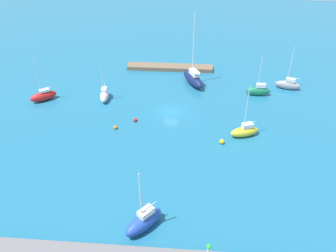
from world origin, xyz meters
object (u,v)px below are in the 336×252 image
pier_dock (170,67)px  sailboat_green_mid_basin (258,91)px  sailboat_red_center_basin (44,96)px  mooring_buoy_red (135,120)px  sailboat_gray_west_end (288,84)px  sailboat_white_outer_mooring (104,95)px  mooring_buoy_orange (115,127)px  sailboat_navy_lone_south (193,78)px  sailboat_blue_near_pier (144,221)px  sailboat_yellow_lone_north (245,131)px  mooring_buoy_yellow (222,142)px

pier_dock → sailboat_green_mid_basin: sailboat_green_mid_basin is taller
sailboat_red_center_basin → mooring_buoy_red: bearing=125.7°
pier_dock → sailboat_gray_west_end: bearing=163.2°
sailboat_white_outer_mooring → mooring_buoy_red: bearing=37.9°
mooring_buoy_orange → sailboat_navy_lone_south: bearing=-126.7°
sailboat_blue_near_pier → mooring_buoy_orange: 22.30m
sailboat_blue_near_pier → sailboat_red_center_basin: 37.83m
sailboat_navy_lone_south → sailboat_yellow_lone_north: bearing=180.0°
sailboat_yellow_lone_north → sailboat_navy_lone_south: sailboat_navy_lone_south is taller
mooring_buoy_orange → sailboat_green_mid_basin: bearing=-152.0°
sailboat_green_mid_basin → mooring_buoy_red: sailboat_green_mid_basin is taller
mooring_buoy_red → sailboat_gray_west_end: bearing=-153.9°
mooring_buoy_orange → mooring_buoy_yellow: mooring_buoy_yellow is taller
sailboat_red_center_basin → mooring_buoy_yellow: 36.03m
sailboat_white_outer_mooring → sailboat_red_center_basin: bearing=-90.5°
sailboat_gray_west_end → sailboat_navy_lone_south: bearing=12.5°
sailboat_white_outer_mooring → mooring_buoy_red: size_ratio=10.40×
mooring_buoy_orange → sailboat_blue_near_pier: bearing=110.7°
sailboat_navy_lone_south → sailboat_red_center_basin: sailboat_navy_lone_south is taller
pier_dock → mooring_buoy_yellow: (-10.54, 27.41, -0.05)m
sailboat_green_mid_basin → mooring_buoy_orange: 29.78m
sailboat_white_outer_mooring → sailboat_red_center_basin: size_ratio=0.77×
sailboat_navy_lone_south → sailboat_blue_near_pier: sailboat_navy_lone_south is taller
mooring_buoy_yellow → pier_dock: bearing=-69.0°
pier_dock → mooring_buoy_orange: 25.82m
mooring_buoy_yellow → sailboat_red_center_basin: bearing=-18.4°
pier_dock → mooring_buoy_red: size_ratio=28.27×
sailboat_green_mid_basin → sailboat_white_outer_mooring: sailboat_green_mid_basin is taller
sailboat_green_mid_basin → pier_dock: bearing=-31.1°
sailboat_white_outer_mooring → sailboat_blue_near_pier: (-11.97, 30.72, 0.20)m
sailboat_blue_near_pier → mooring_buoy_yellow: sailboat_blue_near_pier is taller
sailboat_green_mid_basin → sailboat_white_outer_mooring: bearing=6.4°
mooring_buoy_orange → sailboat_gray_west_end: bearing=-152.4°
pier_dock → sailboat_white_outer_mooring: sailboat_white_outer_mooring is taller
sailboat_green_mid_basin → mooring_buoy_red: (23.21, 11.37, -0.71)m
sailboat_yellow_lone_north → mooring_buoy_yellow: (3.88, 2.44, -0.62)m
sailboat_red_center_basin → mooring_buoy_orange: (-15.91, 8.58, -0.71)m
sailboat_blue_near_pier → mooring_buoy_yellow: (-10.42, -18.07, -0.81)m
pier_dock → mooring_buoy_red: bearing=78.1°
pier_dock → sailboat_navy_lone_south: 8.88m
sailboat_yellow_lone_north → sailboat_gray_west_end: (-10.56, -17.44, 0.01)m
sailboat_yellow_lone_north → mooring_buoy_red: size_ratio=13.88×
sailboat_green_mid_basin → sailboat_red_center_basin: 42.54m
sailboat_yellow_lone_north → mooring_buoy_red: (19.08, -2.94, -0.67)m
mooring_buoy_red → mooring_buoy_yellow: bearing=160.5°
sailboat_navy_lone_south → sailboat_blue_near_pier: 38.84m
sailboat_blue_near_pier → mooring_buoy_orange: sailboat_blue_near_pier is taller
mooring_buoy_yellow → mooring_buoy_orange: bearing=-8.6°
sailboat_gray_west_end → sailboat_white_outer_mooring: 37.52m
sailboat_green_mid_basin → sailboat_white_outer_mooring: (30.39, 4.09, -0.05)m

